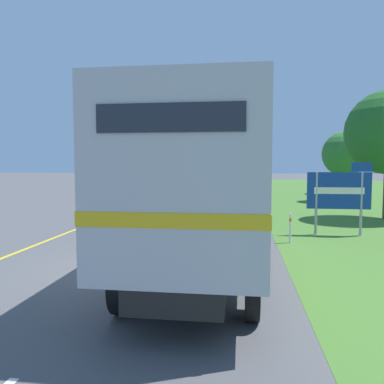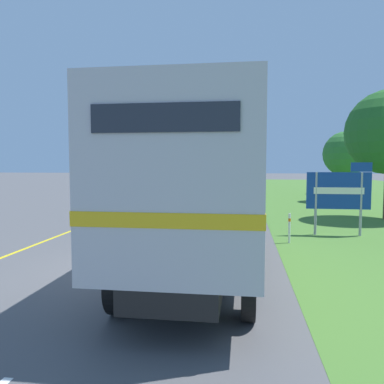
% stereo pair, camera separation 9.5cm
% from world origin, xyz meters
% --- Properties ---
extents(ground_plane, '(200.00, 200.00, 0.00)m').
position_xyz_m(ground_plane, '(0.00, 0.00, 0.00)').
color(ground_plane, '#515154').
extents(edge_line_yellow, '(0.12, 68.88, 0.01)m').
position_xyz_m(edge_line_yellow, '(-3.70, 20.85, 0.00)').
color(edge_line_yellow, yellow).
rests_on(edge_line_yellow, ground).
extents(centre_dash_near, '(0.12, 2.60, 0.01)m').
position_xyz_m(centre_dash_near, '(0.00, 0.58, 0.00)').
color(centre_dash_near, white).
rests_on(centre_dash_near, ground).
extents(centre_dash_mid_a, '(0.12, 2.60, 0.01)m').
position_xyz_m(centre_dash_mid_a, '(0.00, 7.18, 0.00)').
color(centre_dash_mid_a, white).
rests_on(centre_dash_mid_a, ground).
extents(centre_dash_mid_b, '(0.12, 2.60, 0.01)m').
position_xyz_m(centre_dash_mid_b, '(0.00, 13.78, 0.00)').
color(centre_dash_mid_b, white).
rests_on(centre_dash_mid_b, ground).
extents(centre_dash_far, '(0.12, 2.60, 0.01)m').
position_xyz_m(centre_dash_far, '(0.00, 20.38, 0.00)').
color(centre_dash_far, white).
rests_on(centre_dash_far, ground).
extents(centre_dash_farthest, '(0.12, 2.60, 0.01)m').
position_xyz_m(centre_dash_farthest, '(0.00, 26.98, 0.00)').
color(centre_dash_farthest, white).
rests_on(centre_dash_farthest, ground).
extents(horse_trailer_truck, '(2.51, 8.09, 3.71)m').
position_xyz_m(horse_trailer_truck, '(1.72, -0.31, 2.05)').
color(horse_trailer_truck, black).
rests_on(horse_trailer_truck, ground).
extents(lead_car_white, '(1.80, 4.11, 2.10)m').
position_xyz_m(lead_car_white, '(-1.89, 17.59, 1.04)').
color(lead_car_white, black).
rests_on(lead_car_white, ground).
extents(lead_car_red_ahead, '(1.80, 4.01, 2.07)m').
position_xyz_m(lead_car_red_ahead, '(1.82, 34.91, 1.03)').
color(lead_car_red_ahead, black).
rests_on(lead_car_red_ahead, ground).
extents(lead_car_white_ahead, '(1.80, 4.41, 1.81)m').
position_xyz_m(lead_car_white_ahead, '(-2.03, 45.24, 0.92)').
color(lead_car_white_ahead, black).
rests_on(lead_car_white_ahead, ground).
extents(highway_sign, '(2.17, 0.09, 2.56)m').
position_xyz_m(highway_sign, '(6.04, 5.03, 1.55)').
color(highway_sign, '#9E9EA3').
rests_on(highway_sign, ground).
extents(roadside_tree_mid, '(3.00, 3.00, 4.71)m').
position_xyz_m(roadside_tree_mid, '(9.47, 17.63, 3.19)').
color(roadside_tree_mid, brown).
rests_on(roadside_tree_mid, ground).
extents(roadside_tree_far, '(3.26, 3.26, 4.88)m').
position_xyz_m(roadside_tree_far, '(11.21, 24.45, 3.24)').
color(roadside_tree_far, brown).
rests_on(roadside_tree_far, ground).
extents(delineator_post, '(0.08, 0.08, 0.95)m').
position_xyz_m(delineator_post, '(4.16, 3.46, 0.51)').
color(delineator_post, white).
rests_on(delineator_post, ground).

